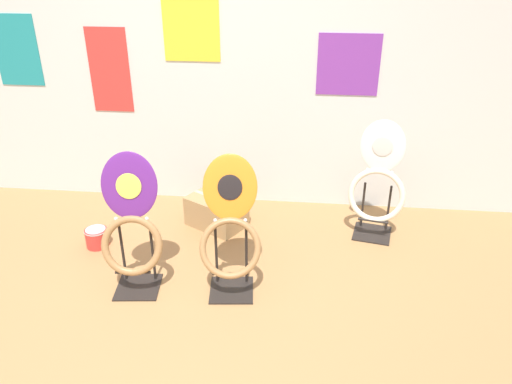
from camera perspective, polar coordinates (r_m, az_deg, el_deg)
name	(u,v)px	position (r m, az deg, el deg)	size (l,w,h in m)	color
ground_plane	(154,367)	(2.89, -11.54, -19.02)	(14.00, 14.00, 0.00)	#A37547
wall_back	(212,48)	(4.04, -5.01, 16.07)	(8.00, 0.07, 2.60)	silver
toilet_seat_display_orange_sun	(230,232)	(3.11, -2.96, -4.54)	(0.41, 0.40, 0.89)	black
toilet_seat_display_purple_note	(132,229)	(3.21, -14.03, -4.07)	(0.40, 0.33, 0.92)	black
toilet_seat_display_white_plain	(377,188)	(3.81, 13.72, 0.50)	(0.44, 0.33, 0.92)	black
paint_can	(97,237)	(3.91, -17.75, -4.91)	(0.17, 0.17, 0.14)	red
storage_box	(217,212)	(3.98, -4.54, -2.25)	(0.52, 0.47, 0.24)	#A37F51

